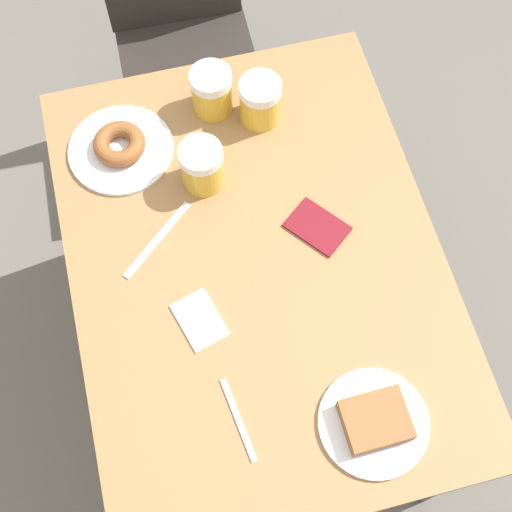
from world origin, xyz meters
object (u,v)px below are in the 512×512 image
(passport_near_edge, at_px, (317,227))
(knife, at_px, (157,240))
(beer_mug_center, at_px, (213,91))
(chair, at_px, (181,27))
(fork, at_px, (238,420))
(beer_mug_left, at_px, (260,101))
(plate_with_cake, at_px, (375,422))
(napkin_folded, at_px, (200,320))
(plate_with_donut, at_px, (120,147))
(beer_mug_right, at_px, (202,166))

(passport_near_edge, bearing_deg, knife, 170.61)
(beer_mug_center, bearing_deg, chair, 90.26)
(beer_mug_center, distance_m, fork, 0.74)
(passport_near_edge, bearing_deg, beer_mug_center, 111.51)
(beer_mug_left, relative_size, fork, 0.68)
(plate_with_cake, relative_size, fork, 1.27)
(napkin_folded, relative_size, knife, 0.77)
(plate_with_donut, bearing_deg, chair, 67.16)
(beer_mug_right, xyz_separation_m, fork, (-0.05, -0.54, -0.06))
(plate_with_cake, relative_size, beer_mug_right, 1.86)
(plate_with_cake, relative_size, beer_mug_center, 1.86)
(napkin_folded, bearing_deg, beer_mug_left, 61.81)
(plate_with_cake, relative_size, plate_with_donut, 0.89)
(plate_with_cake, bearing_deg, fork, 164.16)
(fork, bearing_deg, beer_mug_center, 80.70)
(plate_with_donut, height_order, napkin_folded, plate_with_donut)
(plate_with_donut, height_order, beer_mug_left, beer_mug_left)
(beer_mug_left, bearing_deg, plate_with_donut, -177.55)
(beer_mug_right, bearing_deg, fork, -95.49)
(beer_mug_left, distance_m, knife, 0.40)
(fork, xyz_separation_m, passport_near_edge, (0.27, 0.36, 0.00))
(fork, bearing_deg, chair, 84.46)
(beer_mug_center, distance_m, knife, 0.37)
(plate_with_donut, distance_m, napkin_folded, 0.45)
(plate_with_cake, distance_m, beer_mug_left, 0.75)
(plate_with_cake, relative_size, passport_near_edge, 1.40)
(beer_mug_left, bearing_deg, chair, 100.56)
(beer_mug_right, bearing_deg, beer_mug_left, 39.28)
(beer_mug_left, height_order, passport_near_edge, beer_mug_left)
(plate_with_cake, xyz_separation_m, beer_mug_left, (-0.03, 0.75, 0.04))
(plate_with_cake, xyz_separation_m, beer_mug_center, (-0.13, 0.80, 0.04))
(beer_mug_center, height_order, passport_near_edge, beer_mug_center)
(napkin_folded, bearing_deg, plate_with_cake, -45.86)
(beer_mug_left, height_order, fork, beer_mug_left)
(napkin_folded, xyz_separation_m, fork, (0.03, -0.22, -0.00))
(beer_mug_left, bearing_deg, passport_near_edge, -81.38)
(chair, relative_size, passport_near_edge, 5.38)
(beer_mug_right, distance_m, knife, 0.19)
(chair, xyz_separation_m, plate_with_donut, (-0.23, -0.55, 0.26))
(beer_mug_center, xyz_separation_m, napkin_folded, (-0.15, -0.51, -0.06))
(plate_with_cake, xyz_separation_m, beer_mug_right, (-0.20, 0.61, 0.04))
(beer_mug_center, relative_size, passport_near_edge, 0.76)
(beer_mug_center, xyz_separation_m, passport_near_edge, (0.15, -0.37, -0.05))
(chair, bearing_deg, napkin_folded, -96.61)
(beer_mug_right, xyz_separation_m, passport_near_edge, (0.21, -0.18, -0.05))
(beer_mug_center, xyz_separation_m, beer_mug_right, (-0.07, -0.19, 0.00))
(chair, distance_m, beer_mug_center, 0.57)
(plate_with_donut, bearing_deg, napkin_folded, -79.15)
(napkin_folded, distance_m, passport_near_edge, 0.33)
(beer_mug_left, height_order, beer_mug_center, same)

